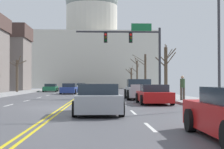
{
  "coord_description": "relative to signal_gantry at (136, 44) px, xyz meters",
  "views": [
    {
      "loc": [
        1.94,
        -18.98,
        1.37
      ],
      "look_at": [
        3.54,
        23.68,
        2.36
      ],
      "focal_mm": 54.95,
      "sensor_mm": 36.0,
      "label": 1
    }
  ],
  "objects": [
    {
      "name": "sedan_near_02",
      "position": [
        -3.53,
        -16.75,
        -4.31
      ],
      "size": [
        2.19,
        4.58,
        1.31
      ],
      "color": "#9EA3A8",
      "rests_on": "ground"
    },
    {
      "name": "bare_tree_04",
      "position": [
        2.57,
        12.85,
        -2.18
      ],
      "size": [
        1.95,
        1.75,
        4.93
      ],
      "color": "#4C3D2D",
      "rests_on": "ground"
    },
    {
      "name": "pedestrian_00",
      "position": [
        2.41,
        -7.88,
        -3.84
      ],
      "size": [
        0.35,
        0.34,
        1.71
      ],
      "color": "#4C4238",
      "rests_on": "ground"
    },
    {
      "name": "bicycle_parked",
      "position": [
        2.25,
        -15.34,
        -4.45
      ],
      "size": [
        0.12,
        1.77,
        0.85
      ],
      "color": "black",
      "rests_on": "ground"
    },
    {
      "name": "pickup_truck_near_00",
      "position": [
        -0.14,
        -3.76,
        -4.2
      ],
      "size": [
        2.35,
        5.35,
        1.64
      ],
      "color": "#ADB2B7",
      "rests_on": "ground"
    },
    {
      "name": "sedan_oncoming_03",
      "position": [
        -7.4,
        44.56,
        -4.34
      ],
      "size": [
        2.13,
        4.46,
        1.25
      ],
      "color": "#9EA3A8",
      "rests_on": "ground"
    },
    {
      "name": "sedan_oncoming_02",
      "position": [
        -7.25,
        30.72,
        -4.35
      ],
      "size": [
        2.17,
        4.31,
        1.23
      ],
      "color": "silver",
      "rests_on": "ground"
    },
    {
      "name": "ground",
      "position": [
        -5.38,
        -12.78,
        -4.91
      ],
      "size": [
        20.0,
        180.0,
        0.2
      ],
      "color": "#4E4E53"
    },
    {
      "name": "sedan_oncoming_00",
      "position": [
        -7.01,
        9.53,
        -4.33
      ],
      "size": [
        2.04,
        4.72,
        1.26
      ],
      "color": "navy",
      "rests_on": "ground"
    },
    {
      "name": "capitol_building",
      "position": [
        -5.38,
        57.44,
        6.45
      ],
      "size": [
        31.64,
        21.21,
        33.12
      ],
      "color": "beige",
      "rests_on": "ground"
    },
    {
      "name": "sedan_oncoming_01",
      "position": [
        -10.65,
        19.41,
        -4.37
      ],
      "size": [
        2.13,
        4.53,
        1.17
      ],
      "color": "#1E7247",
      "rests_on": "ground"
    },
    {
      "name": "bare_tree_05",
      "position": [
        -14.31,
        14.0,
        -2.43
      ],
      "size": [
        2.02,
        2.6,
        4.73
      ],
      "color": "brown",
      "rests_on": "ground"
    },
    {
      "name": "street_lamp_right",
      "position": [
        2.55,
        -14.14,
        -0.06
      ],
      "size": [
        2.13,
        0.24,
        8.05
      ],
      "color": "#333338",
      "rests_on": "ground"
    },
    {
      "name": "bare_tree_06",
      "position": [
        3.42,
        3.19,
        -2.17
      ],
      "size": [
        2.1,
        2.13,
        5.33
      ],
      "color": "#4C3D2D",
      "rests_on": "ground"
    },
    {
      "name": "bare_tree_00",
      "position": [
        3.26,
        39.9,
        -2.46
      ],
      "size": [
        1.71,
        2.51,
        4.86
      ],
      "color": "#4C3D2D",
      "rests_on": "ground"
    },
    {
      "name": "sedan_near_01",
      "position": [
        0.06,
        -9.92,
        -4.36
      ],
      "size": [
        2.08,
        4.59,
        1.24
      ],
      "color": "#B71414",
      "rests_on": "ground"
    },
    {
      "name": "signal_gantry",
      "position": [
        0.0,
        0.0,
        0.0
      ],
      "size": [
        7.91,
        0.41,
        6.75
      ],
      "color": "#28282D",
      "rests_on": "ground"
    },
    {
      "name": "bare_tree_02",
      "position": [
        2.62,
        23.15,
        -2.17
      ],
      "size": [
        1.42,
        1.31,
        5.36
      ],
      "color": "#4C3D2D",
      "rests_on": "ground"
    }
  ]
}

